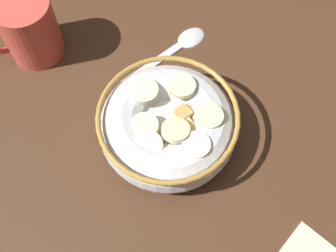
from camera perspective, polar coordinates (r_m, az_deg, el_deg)
name	(u,v)px	position (r cm, az deg, el deg)	size (l,w,h in cm)	color
ground_plane	(168,140)	(53.55, 0.00, -1.88)	(123.49, 123.49, 2.00)	#472B19
cereal_bowl	(168,126)	(49.79, 0.02, 0.06)	(15.93, 15.93, 6.33)	silver
spoon	(181,43)	(59.35, 1.73, 10.74)	(13.63, 5.44, 0.80)	silver
coffee_mug	(28,29)	(58.31, -17.77, 11.99)	(9.86, 7.01, 8.74)	#D84C3F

